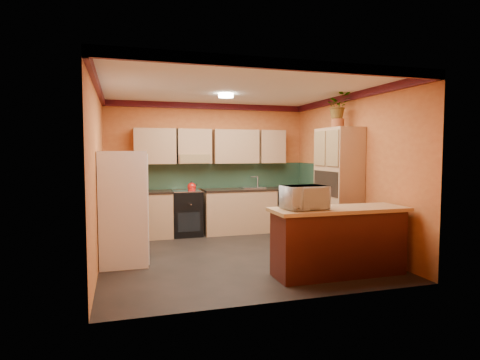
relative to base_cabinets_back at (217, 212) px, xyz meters
name	(u,v)px	position (x,y,z in m)	size (l,w,h in m)	color
room_shell	(232,128)	(-0.09, -1.52, 1.65)	(4.24, 4.24, 2.72)	black
base_cabinets_back	(217,212)	(0.00, 0.00, 0.00)	(3.65, 0.60, 0.88)	tan
countertop_back	(217,190)	(0.00, 0.00, 0.46)	(3.65, 0.62, 0.04)	black
stove	(187,213)	(-0.62, 0.00, 0.02)	(0.58, 0.58, 0.91)	black
kettle	(192,186)	(-0.53, -0.05, 0.56)	(0.17, 0.17, 0.18)	red
sink	(252,188)	(0.78, 0.00, 0.50)	(0.48, 0.40, 0.03)	silver
base_cabinets_right	(305,214)	(1.69, -0.65, 0.00)	(0.60, 0.80, 0.88)	tan
countertop_right	(305,191)	(1.69, -0.65, 0.46)	(0.62, 0.80, 0.04)	black
fridge	(123,208)	(-1.86, -1.81, 0.41)	(0.68, 0.66, 1.70)	white
pantry	(338,189)	(1.74, -1.83, 0.61)	(0.48, 0.90, 2.10)	tan
fern_pot	(338,123)	(1.74, -1.78, 1.74)	(0.22, 0.22, 0.16)	#974824
fern	(338,106)	(1.74, -1.78, 2.04)	(0.40, 0.35, 0.44)	tan
breakfast_bar	(339,243)	(0.96, -3.19, 0.00)	(1.80, 0.55, 0.88)	#43160F
bar_top	(339,209)	(0.96, -3.19, 0.47)	(1.90, 0.65, 0.05)	tan
microwave	(304,197)	(0.44, -3.19, 0.65)	(0.57, 0.38, 0.31)	white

